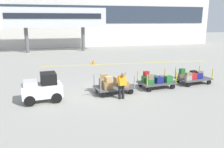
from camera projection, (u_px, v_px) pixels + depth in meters
ground_plane at (111, 93)px, 14.08m from camera, size 120.00×120.00×0.00m
apron_lead_line at (128, 63)px, 23.46m from camera, size 17.35×1.20×0.01m
terminal_building at (74, 17)px, 37.51m from camera, size 48.89×2.51×9.53m
jet_bridge at (42, 18)px, 30.77m from camera, size 16.02×3.00×5.99m
baggage_tug at (43, 88)px, 12.40m from camera, size 2.22×1.45×1.58m
baggage_cart_lead at (113, 84)px, 13.91m from camera, size 3.07×1.67×1.16m
baggage_cart_middle at (156, 80)px, 14.93m from camera, size 3.07×1.67×1.10m
baggage_cart_tail at (192, 76)px, 15.99m from camera, size 3.07×1.67×1.10m
baggage_handler at (122, 84)px, 12.71m from camera, size 0.43×0.45×1.56m
safety_cone_near at (93, 61)px, 23.13m from camera, size 0.36×0.36×0.55m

